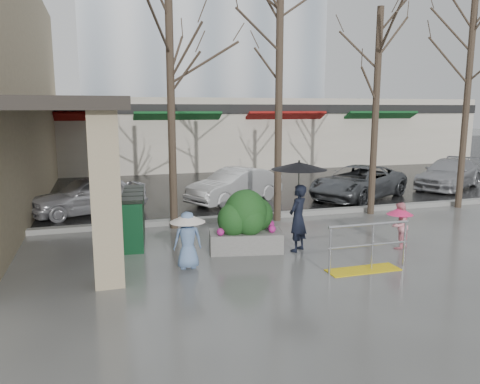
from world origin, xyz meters
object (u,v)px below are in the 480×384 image
tree_midwest (280,45)px  woman (298,194)px  car_c (358,182)px  car_d (449,174)px  handrail (366,253)px  car_b (235,186)px  tree_mideast (378,61)px  child_blue (188,234)px  tree_east (471,48)px  car_a (89,195)px  planter (246,222)px  child_pink (399,222)px  tree_west (170,46)px  news_boxes (134,217)px

tree_midwest → woman: 4.97m
car_c → car_d: size_ratio=1.04×
handrail → car_b: car_b is taller
tree_midwest → woman: bearing=-102.4°
woman → tree_mideast: bearing=179.0°
tree_mideast → child_blue: bearing=-152.2°
tree_east → car_a: size_ratio=1.95×
car_a → planter: bearing=14.3°
tree_midwest → car_a: tree_midwest is taller
car_d → handrail: bearing=-79.6°
car_a → car_d: same height
handrail → tree_midwest: tree_midwest is taller
child_pink → child_blue: child_blue is taller
tree_mideast → woman: size_ratio=2.93×
woman → car_a: woman is taller
woman → car_d: (10.01, 6.56, -0.77)m
tree_midwest → car_d: size_ratio=1.61×
tree_midwest → handrail: bearing=-88.1°
planter → car_a: (-3.71, 5.33, -0.09)m
child_blue → planter: planter is taller
car_d → child_pink: bearing=-78.4°
tree_west → tree_east: size_ratio=0.94×
car_b → woman: bearing=-30.0°
tree_west → planter: size_ratio=3.66×
tree_east → car_d: bearing=53.9°
tree_midwest → child_blue: bearing=-134.1°
tree_mideast → woman: 6.11m
woman → car_a: bearing=-88.2°
tree_east → car_c: (-2.52, 2.47, -4.75)m
tree_east → child_blue: 11.80m
tree_west → car_b: tree_west is taller
child_blue → car_a: (-2.13, 6.18, -0.12)m
tree_midwest → woman: size_ratio=3.16×
tree_mideast → planter: bearing=-152.3°
car_c → news_boxes: bearing=-96.4°
tree_mideast → news_boxes: bearing=-171.8°
car_b → tree_west: bearing=-69.6°
tree_west → car_a: 5.69m
child_pink → car_c: 6.57m
tree_mideast → car_b: size_ratio=1.70×
tree_east → planter: (-8.67, -2.71, -4.66)m
child_blue → car_d: bearing=-148.9°
handrail → child_blue: child_blue is taller
tree_mideast → car_d: bearing=29.9°
news_boxes → car_b: 5.75m
news_boxes → car_d: news_boxes is taller
tree_mideast → child_pink: tree_mideast is taller
child_blue → car_c: 9.81m
child_blue → car_c: bearing=-139.7°
handrail → tree_east: tree_east is taller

